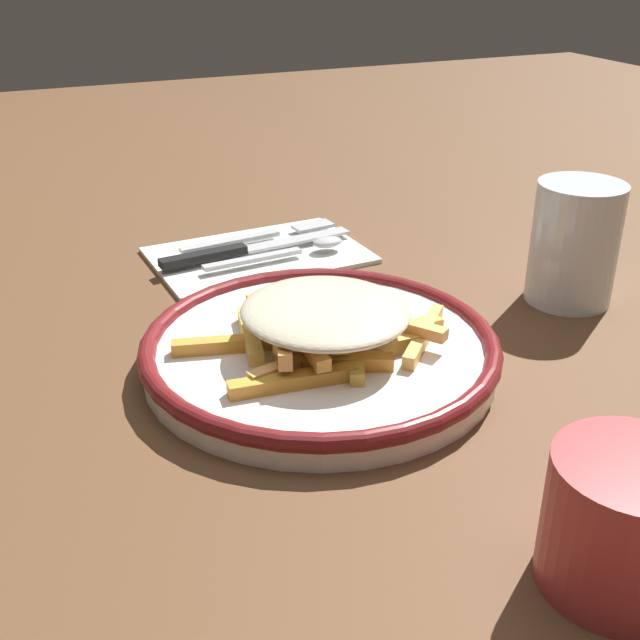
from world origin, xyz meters
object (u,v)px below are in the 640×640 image
(knife, at_px, (241,249))
(coffee_mug, at_px, (627,525))
(spoon, at_px, (299,249))
(fork, at_px, (260,236))
(water_glass, at_px, (574,243))
(napkin, at_px, (259,253))
(fries_heap, at_px, (324,324))
(plate, at_px, (320,350))

(knife, relative_size, coffee_mug, 1.96)
(knife, distance_m, spoon, 0.06)
(fork, xyz_separation_m, water_glass, (0.24, 0.21, 0.04))
(napkin, height_order, water_glass, water_glass)
(napkin, relative_size, fork, 1.20)
(fries_heap, bearing_deg, knife, 176.87)
(coffee_mug, bearing_deg, knife, -175.42)
(plate, bearing_deg, napkin, 172.40)
(plate, xyz_separation_m, fork, (-0.26, 0.04, -0.00))
(fries_heap, height_order, napkin, fries_heap)
(plate, distance_m, fries_heap, 0.03)
(fork, height_order, knife, knife)
(water_glass, bearing_deg, spoon, -133.90)
(fries_heap, xyz_separation_m, knife, (-0.24, 0.01, -0.03))
(plate, distance_m, spoon, 0.22)
(napkin, height_order, spoon, spoon)
(napkin, bearing_deg, coffee_mug, 2.42)
(fries_heap, xyz_separation_m, napkin, (-0.24, 0.03, -0.04))
(knife, xyz_separation_m, water_glass, (0.21, 0.24, 0.04))
(plate, bearing_deg, water_glass, 95.21)
(napkin, bearing_deg, fries_heap, -7.53)
(napkin, xyz_separation_m, spoon, (0.03, 0.03, 0.01))
(water_glass, bearing_deg, napkin, -132.78)
(fries_heap, relative_size, spoon, 1.44)
(fork, height_order, spoon, spoon)
(water_glass, relative_size, coffee_mug, 1.02)
(plate, relative_size, coffee_mug, 2.57)
(plate, xyz_separation_m, water_glass, (-0.02, 0.26, 0.04))
(napkin, height_order, knife, knife)
(napkin, bearing_deg, water_glass, 47.22)
(fries_heap, bearing_deg, spoon, 162.83)
(fries_heap, relative_size, knife, 1.05)
(plate, relative_size, napkin, 1.30)
(coffee_mug, bearing_deg, fork, -179.03)
(fork, relative_size, spoon, 1.16)
(plate, height_order, knife, plate)
(spoon, xyz_separation_m, water_glass, (0.18, 0.19, 0.04))
(napkin, bearing_deg, fork, 157.61)
(napkin, xyz_separation_m, coffee_mug, (0.50, 0.02, 0.03))
(napkin, distance_m, knife, 0.02)
(plate, height_order, spoon, plate)
(plate, distance_m, water_glass, 0.26)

